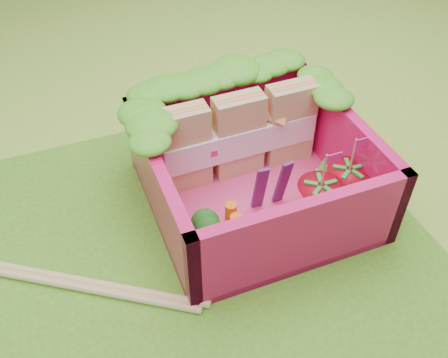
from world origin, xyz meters
name	(u,v)px	position (x,y,z in m)	size (l,w,h in m)	color
ground	(209,250)	(0.00, 0.00, 0.00)	(14.00, 14.00, 0.00)	#93C337
placemat	(209,248)	(0.00, 0.00, 0.01)	(2.60, 2.60, 0.03)	#589421
bento_floor	(253,196)	(0.41, 0.27, 0.06)	(1.30, 1.30, 0.05)	#E83B7C
bento_box	(255,168)	(0.41, 0.27, 0.31)	(1.30, 1.30, 0.55)	#E0125D
lettuce_ruffle	(227,84)	(0.41, 0.74, 0.64)	(1.43, 0.77, 0.11)	#398F1A
sandwich_stack	(239,136)	(0.42, 0.54, 0.36)	(1.07, 0.18, 0.58)	tan
broccoli	(203,231)	(-0.06, -0.07, 0.27)	(0.31, 0.31, 0.27)	#6DA24E
carrot_sticks	(233,226)	(0.14, -0.04, 0.21)	(0.08, 0.18, 0.26)	orange
purple_wedges	(271,185)	(0.46, 0.12, 0.27)	(0.22, 0.03, 0.38)	#491957
strawberry_left	(318,202)	(0.68, -0.07, 0.22)	(0.28, 0.28, 0.52)	red
strawberry_right	(346,186)	(0.91, -0.01, 0.22)	(0.27, 0.27, 0.51)	red
snap_peas	(333,188)	(0.91, 0.11, 0.11)	(0.32, 0.46, 0.05)	#58A935
chopsticks	(35,275)	(-0.99, 0.15, 0.05)	(1.74, 1.16, 0.05)	#E0BC7B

